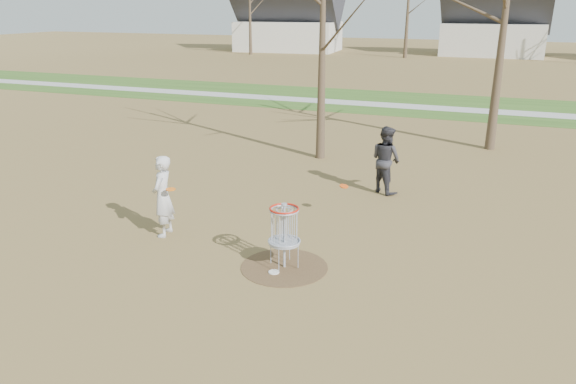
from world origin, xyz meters
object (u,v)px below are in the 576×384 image
object	(u,v)px
player_throwing	(386,160)
player_standing	(163,196)
disc_grounded	(274,272)
disc_golf_basket	(284,226)

from	to	relation	value
player_throwing	player_standing	bearing A→B (deg)	84.43
player_standing	player_throwing	distance (m)	6.46
disc_grounded	disc_golf_basket	world-z (taller)	disc_golf_basket
disc_grounded	disc_golf_basket	distance (m)	0.96
player_standing	disc_grounded	xyz separation A→B (m)	(3.13, -0.91, -0.93)
player_standing	disc_grounded	size ratio (longest dim) A/B	8.65
player_throwing	disc_grounded	bearing A→B (deg)	114.48
player_standing	disc_grounded	world-z (taller)	player_standing
player_throwing	disc_golf_basket	world-z (taller)	player_throwing
player_standing	player_throwing	bearing A→B (deg)	129.73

